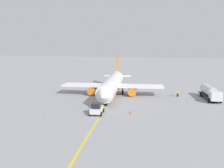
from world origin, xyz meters
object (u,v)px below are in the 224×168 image
(pushback_tug, at_px, (97,109))
(safety_cone_nose, at_px, (132,112))
(fuel_tanker, at_px, (210,92))
(airplane, at_px, (112,85))
(refueling_worker, at_px, (178,93))

(pushback_tug, bearing_deg, safety_cone_nose, 106.54)
(fuel_tanker, height_order, safety_cone_nose, fuel_tanker)
(airplane, distance_m, safety_cone_nose, 17.19)
(airplane, relative_size, fuel_tanker, 3.13)
(airplane, xyz_separation_m, pushback_tug, (17.14, 1.22, -1.72))
(airplane, height_order, safety_cone_nose, airplane)
(fuel_tanker, distance_m, pushback_tug, 29.01)
(refueling_worker, bearing_deg, safety_cone_nose, -27.15)
(airplane, xyz_separation_m, fuel_tanker, (-1.02, 23.82, -1.00))
(pushback_tug, relative_size, refueling_worker, 2.22)
(fuel_tanker, bearing_deg, safety_cone_nose, -45.02)
(safety_cone_nose, bearing_deg, fuel_tanker, 134.98)
(pushback_tug, bearing_deg, refueling_worker, 141.71)
(fuel_tanker, distance_m, refueling_worker, 7.50)
(refueling_worker, height_order, safety_cone_nose, refueling_worker)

